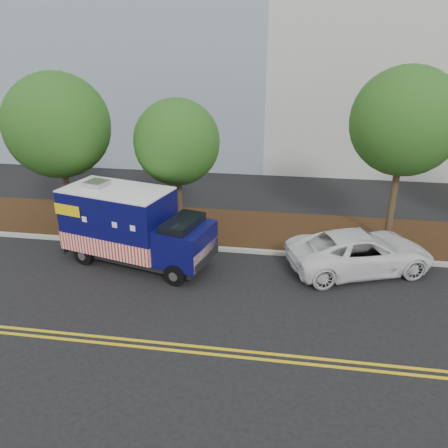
# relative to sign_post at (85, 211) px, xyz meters

# --- Properties ---
(ground) EXTENTS (120.00, 120.00, 0.00)m
(ground) POSITION_rel_sign_post_xyz_m (4.59, -1.74, -1.20)
(ground) COLOR black
(ground) RESTS_ON ground
(curb) EXTENTS (120.00, 0.18, 0.15)m
(curb) POSITION_rel_sign_post_xyz_m (4.59, -0.34, -1.12)
(curb) COLOR #9E9E99
(curb) RESTS_ON ground
(mulch_strip) EXTENTS (120.00, 4.00, 0.15)m
(mulch_strip) POSITION_rel_sign_post_xyz_m (4.59, 1.76, -1.12)
(mulch_strip) COLOR black
(mulch_strip) RESTS_ON ground
(centerline_near) EXTENTS (120.00, 0.10, 0.01)m
(centerline_near) POSITION_rel_sign_post_xyz_m (4.59, -6.19, -1.19)
(centerline_near) COLOR gold
(centerline_near) RESTS_ON ground
(centerline_far) EXTENTS (120.00, 0.10, 0.01)m
(centerline_far) POSITION_rel_sign_post_xyz_m (4.59, -6.44, -1.19)
(centerline_far) COLOR gold
(centerline_far) RESTS_ON ground
(tree_a) EXTENTS (4.28, 4.28, 6.59)m
(tree_a) POSITION_rel_sign_post_xyz_m (-1.28, 1.11, 3.24)
(tree_a) COLOR #38281C
(tree_a) RESTS_ON ground
(tree_b) EXTENTS (3.40, 3.40, 5.67)m
(tree_b) POSITION_rel_sign_post_xyz_m (3.74, 0.98, 2.76)
(tree_b) COLOR #38281C
(tree_b) RESTS_ON ground
(tree_c) EXTENTS (3.98, 3.98, 6.94)m
(tree_c) POSITION_rel_sign_post_xyz_m (12.23, 1.23, 3.74)
(tree_c) COLOR #38281C
(tree_c) RESTS_ON ground
(sign_post) EXTENTS (0.06, 0.06, 2.40)m
(sign_post) POSITION_rel_sign_post_xyz_m (0.00, 0.00, 0.00)
(sign_post) COLOR #473828
(sign_post) RESTS_ON ground
(food_truck) EXTENTS (5.94, 3.36, 2.96)m
(food_truck) POSITION_rel_sign_post_xyz_m (2.56, -1.64, 0.14)
(food_truck) COLOR black
(food_truck) RESTS_ON ground
(white_car) EXTENTS (5.68, 3.99, 1.44)m
(white_car) POSITION_rel_sign_post_xyz_m (10.85, -1.06, -0.48)
(white_car) COLOR white
(white_car) RESTS_ON ground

